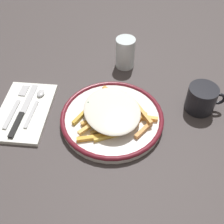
# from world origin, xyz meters

# --- Properties ---
(ground_plane) EXTENTS (2.60, 2.60, 0.00)m
(ground_plane) POSITION_xyz_m (0.00, 0.00, 0.00)
(ground_plane) COLOR #413A3A
(plate) EXTENTS (0.29, 0.29, 0.03)m
(plate) POSITION_xyz_m (0.00, 0.00, 0.01)
(plate) COLOR white
(plate) RESTS_ON ground_plane
(fries_heap) EXTENTS (0.24, 0.23, 0.04)m
(fries_heap) POSITION_xyz_m (-0.00, 0.00, 0.04)
(fries_heap) COLOR gold
(fries_heap) RESTS_ON plate
(napkin) EXTENTS (0.15, 0.23, 0.01)m
(napkin) POSITION_xyz_m (-0.26, 0.01, 0.01)
(napkin) COLOR white
(napkin) RESTS_ON ground_plane
(fork) EXTENTS (0.02, 0.18, 0.01)m
(fork) POSITION_xyz_m (-0.29, 0.02, 0.01)
(fork) COLOR silver
(fork) RESTS_ON napkin
(knife) EXTENTS (0.02, 0.21, 0.01)m
(knife) POSITION_xyz_m (-0.26, -0.01, 0.02)
(knife) COLOR black
(knife) RESTS_ON napkin
(spoon) EXTENTS (0.02, 0.15, 0.01)m
(spoon) POSITION_xyz_m (-0.23, 0.04, 0.02)
(spoon) COLOR silver
(spoon) RESTS_ON napkin
(water_glass) EXTENTS (0.06, 0.06, 0.10)m
(water_glass) POSITION_xyz_m (0.02, 0.26, 0.05)
(water_glass) COLOR silver
(water_glass) RESTS_ON ground_plane
(coffee_mug) EXTENTS (0.11, 0.09, 0.08)m
(coffee_mug) POSITION_xyz_m (0.25, 0.08, 0.04)
(coffee_mug) COLOR black
(coffee_mug) RESTS_ON ground_plane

